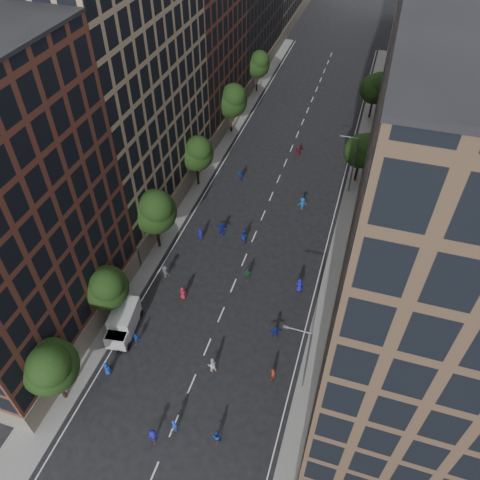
{
  "coord_description": "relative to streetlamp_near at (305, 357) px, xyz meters",
  "views": [
    {
      "loc": [
        11.7,
        -12.3,
        42.59
      ],
      "look_at": [
        -0.97,
        28.29,
        2.0
      ],
      "focal_mm": 35.0,
      "sensor_mm": 36.0,
      "label": 1
    }
  ],
  "objects": [
    {
      "name": "skater_16",
      "position": [
        -15.77,
        30.72,
        -4.22
      ],
      "size": [
        1.17,
        0.62,
        1.9
      ],
      "primitive_type": "imported",
      "rotation": [
        0.0,
        0.0,
        3.28
      ],
      "color": "navy",
      "rests_on": "ground"
    },
    {
      "name": "skater_5",
      "position": [
        -3.83,
        4.98,
        -4.38
      ],
      "size": [
        1.52,
        1.0,
        1.57
      ],
      "primitive_type": "imported",
      "rotation": [
        0.0,
        0.0,
        3.54
      ],
      "color": "#13259A",
      "rests_on": "ground"
    },
    {
      "name": "skater_12",
      "position": [
        -2.72,
        12.07,
        -4.21
      ],
      "size": [
        1.08,
        0.87,
        1.92
      ],
      "primitive_type": "imported",
      "rotation": [
        0.0,
        0.0,
        3.45
      ],
      "color": "#1516B0",
      "rests_on": "ground"
    },
    {
      "name": "skater_13",
      "position": [
        -16.93,
        16.78,
        -4.22
      ],
      "size": [
        0.81,
        0.68,
        1.9
      ],
      "primitive_type": "imported",
      "rotation": [
        0.0,
        0.0,
        2.76
      ],
      "color": "#1414A8",
      "rests_on": "ground"
    },
    {
      "name": "skater_8",
      "position": [
        -8.89,
        -0.95,
        -4.2
      ],
      "size": [
        1.15,
        1.04,
        1.94
      ],
      "primitive_type": "imported",
      "rotation": [
        0.0,
        0.0,
        3.53
      ],
      "color": "silver",
      "rests_on": "ground"
    },
    {
      "name": "tree_right_a",
      "position": [
        1.02,
        35.85,
        0.46
      ],
      "size": [
        5.0,
        5.0,
        8.39
      ],
      "color": "black",
      "rests_on": "ground"
    },
    {
      "name": "sidewalk_left",
      "position": [
        -22.37,
        35.5,
        -5.09
      ],
      "size": [
        4.0,
        105.0,
        0.15
      ],
      "primitive_type": "cube",
      "color": "slate",
      "rests_on": "ground"
    },
    {
      "name": "skater_14",
      "position": [
        -11.4,
        18.08,
        -4.2
      ],
      "size": [
        1.13,
        1.0,
        1.93
      ],
      "primitive_type": "imported",
      "rotation": [
        0.0,
        0.0,
        2.8
      ],
      "color": "#122C9A",
      "rests_on": "ground"
    },
    {
      "name": "tree_left_1",
      "position": [
        -21.39,
        1.86,
        0.38
      ],
      "size": [
        4.8,
        4.8,
        8.21
      ],
      "color": "black",
      "rests_on": "ground"
    },
    {
      "name": "skater_1",
      "position": [
        -10.09,
        -7.84,
        -4.26
      ],
      "size": [
        0.77,
        0.63,
        1.82
      ],
      "primitive_type": "imported",
      "rotation": [
        0.0,
        0.0,
        2.81
      ],
      "color": "#173ABD",
      "rests_on": "ground"
    },
    {
      "name": "skater_15",
      "position": [
        -5.51,
        26.92,
        -4.21
      ],
      "size": [
        1.41,
        1.11,
        1.92
      ],
      "primitive_type": "imported",
      "rotation": [
        0.0,
        0.0,
        3.51
      ],
      "color": "#1553B0",
      "rests_on": "ground"
    },
    {
      "name": "bldg_left_b",
      "position": [
        -29.37,
        23.0,
        11.83
      ],
      "size": [
        14.0,
        26.0,
        34.0
      ],
      "primitive_type": "cube",
      "color": "#947C61",
      "rests_on": "ground"
    },
    {
      "name": "cargo_van",
      "position": [
        -19.69,
        0.83,
        -3.65
      ],
      "size": [
        3.3,
        5.73,
        2.89
      ],
      "rotation": [
        0.0,
        0.0,
        0.15
      ],
      "color": "silver",
      "rests_on": "ground"
    },
    {
      "name": "sidewalk_right",
      "position": [
        1.63,
        35.5,
        -5.09
      ],
      "size": [
        4.0,
        105.0,
        0.15
      ],
      "primitive_type": "cube",
      "color": "slate",
      "rests_on": "ground"
    },
    {
      "name": "tree_left_4",
      "position": [
        -21.37,
        43.84,
        0.93
      ],
      "size": [
        5.4,
        5.4,
        9.08
      ],
      "color": "black",
      "rests_on": "ground"
    },
    {
      "name": "bldg_right_b",
      "position": [
        8.63,
        32.0,
        11.33
      ],
      "size": [
        14.0,
        28.0,
        33.0
      ],
      "primitive_type": "cube",
      "color": "#5C544C",
      "rests_on": "ground"
    },
    {
      "name": "skater_9",
      "position": [
        -18.57,
        9.3,
        -4.22
      ],
      "size": [
        1.41,
        1.13,
        1.9
      ],
      "primitive_type": "imported",
      "rotation": [
        0.0,
        0.0,
        2.74
      ],
      "color": "#414146",
      "rests_on": "ground"
    },
    {
      "name": "bldg_right_a",
      "position": [
        8.63,
        3.0,
        12.83
      ],
      "size": [
        14.0,
        30.0,
        36.0
      ],
      "primitive_type": "cube",
      "color": "#4E3A29",
      "rests_on": "ground"
    },
    {
      "name": "tree_left_5",
      "position": [
        -21.39,
        59.86,
        0.51
      ],
      "size": [
        4.8,
        4.8,
        8.33
      ],
      "color": "black",
      "rests_on": "ground"
    },
    {
      "name": "tree_left_2",
      "position": [
        -21.36,
        13.83,
        1.19
      ],
      "size": [
        5.6,
        5.6,
        9.45
      ],
      "color": "black",
      "rests_on": "ground"
    },
    {
      "name": "skater_7",
      "position": [
        -2.83,
        0.05,
        -4.42
      ],
      "size": [
        0.62,
        0.48,
        1.5
      ],
      "primitive_type": "imported",
      "rotation": [
        0.0,
        0.0,
        2.89
      ],
      "color": "maroon",
      "rests_on": "ground"
    },
    {
      "name": "bldg_right_c",
      "position": [
        8.63,
        59.0,
        12.33
      ],
      "size": [
        14.0,
        26.0,
        35.0
      ],
      "primitive_type": "cube",
      "color": "#947C61",
      "rests_on": "ground"
    },
    {
      "name": "skater_3",
      "position": [
        -11.54,
        -9.26,
        -4.34
      ],
      "size": [
        1.23,
        1.0,
        1.67
      ],
      "primitive_type": "imported",
      "rotation": [
        0.0,
        0.0,
        3.56
      ],
      "color": "#19139C",
      "rests_on": "ground"
    },
    {
      "name": "skater_17",
      "position": [
        -8.84,
        40.0,
        -4.33
      ],
      "size": [
        1.64,
        1.01,
        1.69
      ],
      "primitive_type": "imported",
      "rotation": [
        0.0,
        0.0,
        3.5
      ],
      "color": "maroon",
      "rests_on": "ground"
    },
    {
      "name": "tree_left_3",
      "position": [
        -21.38,
        27.85,
        0.65
      ],
      "size": [
        5.0,
        5.0,
        8.58
      ],
      "color": "black",
      "rests_on": "ground"
    },
    {
      "name": "tree_right_b",
      "position": [
        1.02,
        55.85,
        0.79
      ],
      "size": [
        5.2,
        5.2,
        8.83
      ],
      "color": "black",
      "rests_on": "ground"
    },
    {
      "name": "bldg_left_c",
      "position": [
        -29.37,
        46.0,
        8.83
      ],
      "size": [
        14.0,
        20.0,
        28.0
      ],
      "primitive_type": "cube",
      "color": "#542A20",
      "rests_on": "ground"
    },
    {
      "name": "skater_4",
      "position": [
        -17.69,
        -0.27,
        -4.38
      ],
      "size": [
        0.97,
        0.52,
        1.57
      ],
      "primitive_type": "imported",
      "rotation": [
        0.0,
        0.0,
        2.98
      ],
      "color": "#1649B7",
      "rests_on": "ground"
    },
    {
      "name": "streetlamp_near",
      "position": [
        0.0,
        0.0,
        0.0
      ],
      "size": [
        2.64,
        0.22,
        9.06
      ],
      "color": "#595B60",
      "rests_on": "ground"
    },
    {
      "name": "streetlamp_far",
      "position": [
        0.0,
        33.0,
        0.0
      ],
      "size": [
        2.64,
        0.22,
        9.06
      ],
      "color": "#595B60",
      "rests_on": "ground"
    },
    {
      "name": "skater_6",
      "position": [
        -15.34,
        6.91,
        -4.27
      ],
      "size": [
        0.95,
        0.69,
        1.79
      ],
      "primitive_type": "imported",
      "rotation": [
        0.0,
        0.0,
        3.0
      ],
      "color": "maroon",
      "rests_on": "ground"
    },
    {
      "name": "skater_2",
      "position": [
        -6.09,
        -7.57,
        -4.37
      ],
      "size": [
        0.89,
        0.77,
        1.6
      ],
      "primitive_type": "imported",
      "rotation": [
        0.0,
        0.0,
        3.37
      ],
      "color": "#1535AF",
      "rests_on": "ground"
    },
    {
      "name": "tree_left_0",
      "position": [
        -21.38,
        -8.15,
        0.79
      ],
      "size": [
        5.2,
        5.2,
        8.83
      ],
      "color": "black",
      "rests_on": "ground"
    },
    {
      "name": "skater_10",
      "position": [
        -9.02,
        11.95,
        -4.31
      ],
      "size": [
        1.05,
        0.53,
        1.72
      ],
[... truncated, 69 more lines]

